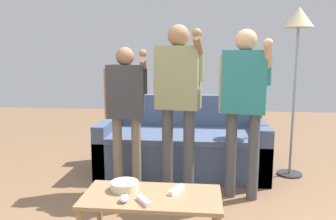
% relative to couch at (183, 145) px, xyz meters
% --- Properties ---
extents(couch, '(1.91, 0.93, 0.87)m').
position_rel_couch_xyz_m(couch, '(0.00, 0.00, 0.00)').
color(couch, '#475675').
rests_on(couch, ground).
extents(coffee_table, '(0.93, 0.46, 0.44)m').
position_rel_couch_xyz_m(coffee_table, '(-0.11, -1.76, 0.07)').
color(coffee_table, '#997551').
rests_on(coffee_table, ground).
extents(snack_bowl, '(0.19, 0.19, 0.06)m').
position_rel_couch_xyz_m(snack_bowl, '(-0.31, -1.69, 0.16)').
color(snack_bowl, beige).
rests_on(snack_bowl, coffee_table).
extents(game_remote_nunchuk, '(0.06, 0.09, 0.05)m').
position_rel_couch_xyz_m(game_remote_nunchuk, '(-0.27, -1.88, 0.16)').
color(game_remote_nunchuk, white).
rests_on(game_remote_nunchuk, coffee_table).
extents(floor_lamp, '(0.32, 0.32, 1.88)m').
position_rel_couch_xyz_m(floor_lamp, '(1.24, -0.05, 1.31)').
color(floor_lamp, '#2D2D33').
rests_on(floor_lamp, ground).
extents(player_left, '(0.44, 0.27, 1.44)m').
position_rel_couch_xyz_m(player_left, '(-0.53, -0.66, 0.61)').
color(player_left, '#756656').
rests_on(player_left, ground).
extents(player_center, '(0.48, 0.40, 1.65)m').
position_rel_couch_xyz_m(player_center, '(-0.01, -0.72, 0.73)').
color(player_center, '#47474C').
rests_on(player_center, ground).
extents(player_right, '(0.46, 0.43, 1.60)m').
position_rel_couch_xyz_m(player_right, '(0.61, -0.74, 0.70)').
color(player_right, '#47474C').
rests_on(player_right, ground).
extents(game_remote_wand_near, '(0.12, 0.15, 0.03)m').
position_rel_couch_xyz_m(game_remote_wand_near, '(-0.14, -1.89, 0.15)').
color(game_remote_wand_near, white).
rests_on(game_remote_wand_near, coffee_table).
extents(game_remote_wand_far, '(0.11, 0.16, 0.03)m').
position_rel_couch_xyz_m(game_remote_wand_far, '(0.06, -1.69, 0.15)').
color(game_remote_wand_far, white).
rests_on(game_remote_wand_far, coffee_table).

